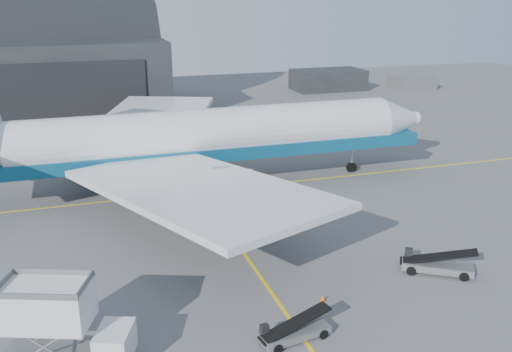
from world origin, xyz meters
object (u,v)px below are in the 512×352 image
object	(u,v)px
airliner	(189,138)
belt_loader_b	(436,265)
catering_truck	(60,327)
belt_loader_a	(294,332)
pushback_tug	(221,224)

from	to	relation	value
airliner	belt_loader_b	size ratio (longest dim) A/B	10.60
catering_truck	belt_loader_a	bearing A→B (deg)	13.42
catering_truck	pushback_tug	size ratio (longest dim) A/B	1.75
pushback_tug	catering_truck	bearing A→B (deg)	-150.49
airliner	pushback_tug	xyz separation A→B (m)	(0.12, -11.58, -4.58)
pushback_tug	airliner	bearing A→B (deg)	70.64
catering_truck	belt_loader_b	size ratio (longest dim) A/B	1.47
airliner	pushback_tug	bearing A→B (deg)	-89.43
catering_truck	pushback_tug	world-z (taller)	catering_truck
belt_loader_b	catering_truck	bearing A→B (deg)	-140.95
catering_truck	pushback_tug	bearing A→B (deg)	70.13
belt_loader_a	airliner	bearing A→B (deg)	80.72
catering_truck	belt_loader_b	xyz separation A→B (m)	(25.34, 2.91, -1.80)
belt_loader_a	belt_loader_b	xyz separation A→B (m)	(12.71, 4.52, 0.09)
belt_loader_b	airliner	bearing A→B (deg)	151.40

